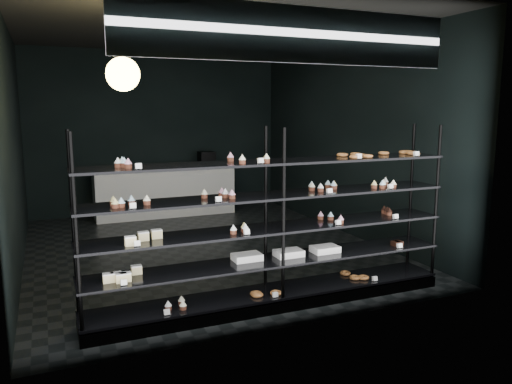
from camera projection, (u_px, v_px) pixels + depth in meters
room at (202, 142)px, 7.32m from camera, size 5.01×6.01×3.20m
display_shelf at (272, 249)px, 5.27m from camera, size 4.00×0.50×1.91m
signage at (295, 35)px, 4.48m from camera, size 3.30×0.05×0.50m
pendant_lamp at (123, 74)px, 5.26m from camera, size 0.36×0.36×0.91m
service_counter at (166, 190)px, 9.78m from camera, size 2.79×0.65×1.23m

